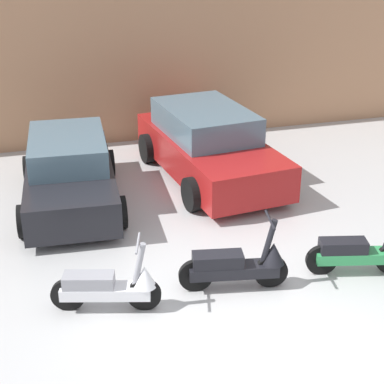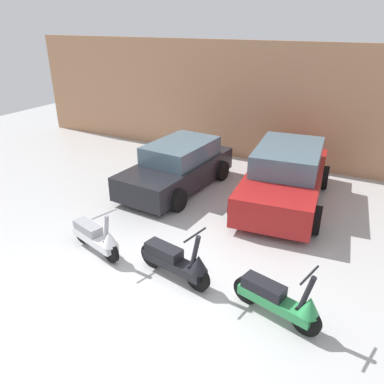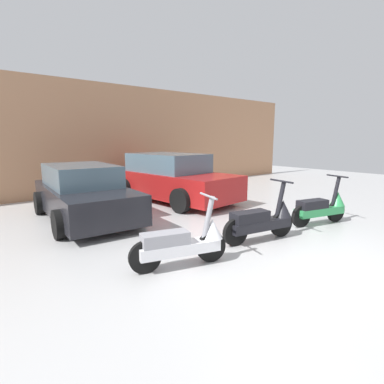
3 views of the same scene
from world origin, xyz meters
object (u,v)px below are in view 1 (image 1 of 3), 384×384
Objects in this scene: scooter_front_left at (110,286)px; car_rear_left at (70,172)px; scooter_front_right at (239,265)px; scooter_front_center at (362,251)px; car_rear_center at (208,145)px.

car_rear_left is at bearing 108.51° from scooter_front_left.
car_rear_left is at bearing 129.78° from scooter_front_right.
scooter_front_center is 5.54m from car_rear_left.
scooter_front_center reaches higher than scooter_front_left.
scooter_front_center is at bearing 8.10° from car_rear_center.
scooter_front_left is at bearing -169.28° from scooter_front_right.
scooter_front_left is at bearing -39.22° from car_rear_center.
car_rear_left is 2.96m from car_rear_center.
scooter_front_right is at bearing -170.03° from scooter_front_center.
scooter_front_center is at bearing 50.41° from car_rear_left.
scooter_front_left is at bearing -168.05° from scooter_front_center.
scooter_front_left is 3.70m from car_rear_left.
scooter_front_left is 0.34× the size of car_rear_center.
scooter_front_right is 0.36× the size of car_rear_center.
car_rear_left reaches higher than scooter_front_center.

